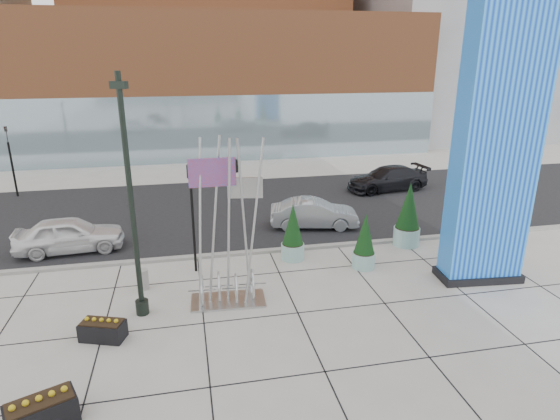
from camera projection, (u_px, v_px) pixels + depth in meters
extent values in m
plane|color=#9E9991|center=(262.00, 301.00, 15.82)|extent=(160.00, 160.00, 0.00)
cube|color=black|center=(231.00, 209.00, 25.10)|extent=(80.00, 12.00, 0.02)
cube|color=gray|center=(246.00, 253.00, 19.51)|extent=(80.00, 0.30, 0.12)
cube|color=brown|center=(219.00, 84.00, 39.34)|extent=(34.00, 10.00, 11.00)
cube|color=#8CA5B2|center=(226.00, 129.00, 35.83)|extent=(34.00, 0.60, 5.00)
cube|color=slate|center=(460.00, 43.00, 47.69)|extent=(20.00, 18.00, 18.00)
cube|color=#0C36BA|center=(496.00, 148.00, 15.89)|extent=(2.81, 1.33, 9.82)
cube|color=black|center=(477.00, 275.00, 17.40)|extent=(3.05, 1.56, 0.27)
cylinder|color=black|center=(131.00, 202.00, 13.87)|extent=(0.17, 0.17, 7.51)
cylinder|color=black|center=(142.00, 307.00, 14.99)|extent=(0.41, 0.41, 0.47)
cube|color=black|center=(119.00, 85.00, 12.80)|extent=(0.51, 0.38, 0.21)
cube|color=#B7BABC|center=(228.00, 300.00, 15.79)|extent=(2.54, 1.38, 0.07)
cylinder|color=#B7BABC|center=(201.00, 228.00, 14.55)|extent=(0.08, 0.08, 5.61)
cylinder|color=#B7BABC|center=(214.00, 222.00, 15.00)|extent=(0.08, 0.08, 5.61)
cylinder|color=#B7BABC|center=(229.00, 224.00, 14.82)|extent=(0.08, 0.08, 5.61)
cylinder|color=#B7BABC|center=(243.00, 220.00, 15.23)|extent=(0.08, 0.08, 5.61)
cylinder|color=#B7BABC|center=(254.00, 224.00, 14.82)|extent=(0.08, 0.08, 5.61)
torus|color=#B7BABC|center=(202.00, 291.00, 15.36)|extent=(0.14, 1.02, 1.02)
torus|color=#B7BABC|center=(219.00, 286.00, 15.68)|extent=(0.14, 1.02, 1.02)
torus|color=#B7BABC|center=(236.00, 288.00, 15.57)|extent=(0.14, 1.02, 1.02)
torus|color=#B7BABC|center=(252.00, 283.00, 15.89)|extent=(0.14, 1.02, 1.02)
cube|color=red|center=(212.00, 173.00, 14.31)|extent=(1.46, 0.09, 0.90)
cube|color=#B7BABC|center=(245.00, 188.00, 14.78)|extent=(1.12, 0.24, 0.67)
cylinder|color=gray|center=(143.00, 279.00, 16.53)|extent=(0.38, 0.38, 0.74)
cylinder|color=black|center=(193.00, 221.00, 17.36)|extent=(0.10, 0.10, 4.13)
cube|color=black|center=(215.00, 170.00, 16.94)|extent=(1.92, 0.79, 0.49)
cube|color=#19D833|center=(204.00, 172.00, 16.76)|extent=(0.66, 0.24, 0.34)
cylinder|color=#8EC0B8|center=(406.00, 236.00, 20.38)|extent=(1.12, 1.12, 0.79)
cylinder|color=black|center=(407.00, 228.00, 20.26)|extent=(1.03, 1.03, 0.07)
cone|color=black|center=(409.00, 206.00, 19.94)|extent=(1.01, 1.01, 2.02)
cylinder|color=#8EC0B8|center=(363.00, 260.00, 18.22)|extent=(0.89, 0.89, 0.62)
cylinder|color=black|center=(364.00, 253.00, 18.12)|extent=(0.82, 0.82, 0.05)
cone|color=black|center=(365.00, 233.00, 17.87)|extent=(0.80, 0.80, 1.60)
cylinder|color=#8EC0B8|center=(293.00, 251.00, 18.99)|extent=(0.94, 0.94, 0.66)
cylinder|color=black|center=(293.00, 244.00, 18.88)|extent=(0.86, 0.86, 0.06)
cone|color=black|center=(293.00, 224.00, 18.61)|extent=(0.84, 0.84, 1.69)
cube|color=black|center=(103.00, 331.00, 13.64)|extent=(1.39, 1.01, 0.54)
cube|color=black|center=(102.00, 322.00, 13.55)|extent=(1.28, 0.89, 0.05)
cube|color=black|center=(42.00, 414.00, 10.43)|extent=(1.64, 1.26, 0.63)
cube|color=black|center=(39.00, 401.00, 10.32)|extent=(1.50, 1.12, 0.06)
imported|color=white|center=(70.00, 235.00, 19.58)|extent=(4.45, 2.05, 1.48)
imported|color=#95979C|center=(314.00, 214.00, 22.32)|extent=(4.36, 2.24, 1.37)
imported|color=black|center=(387.00, 179.00, 28.45)|extent=(5.17, 2.59, 1.44)
cylinder|color=black|center=(13.00, 170.00, 26.93)|extent=(0.12, 0.12, 3.20)
imported|color=black|center=(6.00, 134.00, 26.27)|extent=(0.15, 0.18, 0.90)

